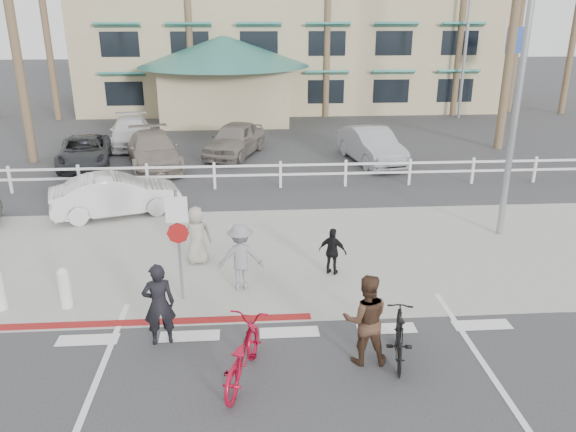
{
  "coord_description": "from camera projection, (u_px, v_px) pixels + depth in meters",
  "views": [
    {
      "loc": [
        -0.72,
        -9.21,
        6.14
      ],
      "look_at": [
        0.17,
        3.38,
        1.5
      ],
      "focal_mm": 35.0,
      "sensor_mm": 36.0,
      "label": 1
    }
  ],
  "objects": [
    {
      "name": "pedestrian_b",
      "position": [
        197.0,
        235.0,
        14.27
      ],
      "size": [
        0.78,
        0.55,
        1.51
      ],
      "primitive_type": "imported",
      "rotation": [
        0.0,
        0.0,
        3.23
      ],
      "color": "gray",
      "rests_on": "ground"
    },
    {
      "name": "sidewalk_plaza",
      "position": [
        279.0,
        254.0,
        15.0
      ],
      "size": [
        22.0,
        7.0,
        0.01
      ],
      "primitive_type": "cube",
      "color": "gray",
      "rests_on": "ground"
    },
    {
      "name": "rider_red",
      "position": [
        159.0,
        304.0,
        10.74
      ],
      "size": [
        0.69,
        0.53,
        1.69
      ],
      "primitive_type": "imported",
      "rotation": [
        0.0,
        0.0,
        3.35
      ],
      "color": "black",
      "rests_on": "ground"
    },
    {
      "name": "bike_path",
      "position": [
        301.0,
        421.0,
        8.92
      ],
      "size": [
        12.0,
        16.0,
        0.01
      ],
      "primitive_type": "cube",
      "color": "#333335",
      "rests_on": "ground"
    },
    {
      "name": "lot_car_3",
      "position": [
        371.0,
        146.0,
        23.81
      ],
      "size": [
        2.37,
        4.7,
        1.48
      ],
      "primitive_type": "imported",
      "rotation": [
        0.0,
        0.0,
        0.19
      ],
      "color": "gray",
      "rests_on": "ground"
    },
    {
      "name": "pedestrian_a",
      "position": [
        241.0,
        257.0,
        12.9
      ],
      "size": [
        1.06,
        0.63,
        1.61
      ],
      "primitive_type": "imported",
      "rotation": [
        0.0,
        0.0,
        3.17
      ],
      "color": "gray",
      "rests_on": "ground"
    },
    {
      "name": "streetlight_1",
      "position": [
        467.0,
        36.0,
        32.42
      ],
      "size": [
        0.6,
        2.0,
        9.5
      ],
      "primitive_type": null,
      "color": "gray",
      "rests_on": "ground"
    },
    {
      "name": "rider_black",
      "position": [
        366.0,
        319.0,
        10.15
      ],
      "size": [
        0.89,
        0.71,
        1.75
      ],
      "primitive_type": "imported",
      "rotation": [
        0.0,
        0.0,
        3.09
      ],
      "color": "#3F291C",
      "rests_on": "ground"
    },
    {
      "name": "palm_10",
      "position": [
        10.0,
        14.0,
        22.1
      ],
      "size": [
        4.0,
        4.0,
        12.0
      ],
      "primitive_type": null,
      "color": "#1F3F18",
      "rests_on": "ground"
    },
    {
      "name": "rail_fence",
      "position": [
        283.0,
        174.0,
        20.48
      ],
      "size": [
        29.4,
        0.16,
        1.0
      ],
      "primitive_type": null,
      "color": "silver",
      "rests_on": "ground"
    },
    {
      "name": "palm_5",
      "position": [
        328.0,
        4.0,
        32.22
      ],
      "size": [
        4.0,
        4.0,
        13.0
      ],
      "primitive_type": null,
      "color": "#1F3F18",
      "rests_on": "ground"
    },
    {
      "name": "curb_red",
      "position": [
        144.0,
        322.0,
        11.71
      ],
      "size": [
        7.0,
        0.25,
        0.02
      ],
      "primitive_type": "cube",
      "color": "maroon",
      "rests_on": "ground"
    },
    {
      "name": "car_white_sedan",
      "position": [
        116.0,
        195.0,
        17.71
      ],
      "size": [
        4.22,
        2.54,
        1.31
      ],
      "primitive_type": "imported",
      "rotation": [
        0.0,
        0.0,
        1.88
      ],
      "color": "silver",
      "rests_on": "ground"
    },
    {
      "name": "bike_black",
      "position": [
        399.0,
        336.0,
        10.33
      ],
      "size": [
        0.83,
        1.74,
        1.01
      ],
      "primitive_type": "imported",
      "rotation": [
        0.0,
        0.0,
        2.92
      ],
      "color": "black",
      "rests_on": "ground"
    },
    {
      "name": "lot_car_4",
      "position": [
        131.0,
        132.0,
        26.87
      ],
      "size": [
        2.54,
        4.76,
        1.31
      ],
      "primitive_type": "imported",
      "rotation": [
        0.0,
        0.0,
        0.16
      ],
      "color": "silver",
      "rests_on": "ground"
    },
    {
      "name": "palm_1",
      "position": [
        42.0,
        3.0,
        31.16
      ],
      "size": [
        4.0,
        4.0,
        13.0
      ],
      "primitive_type": null,
      "color": "#1F3F18",
      "rests_on": "ground"
    },
    {
      "name": "cross_street",
      "position": [
        272.0,
        205.0,
        18.75
      ],
      "size": [
        40.0,
        5.0,
        0.01
      ],
      "primitive_type": "cube",
      "color": "#333335",
      "rests_on": "ground"
    },
    {
      "name": "parking_lot",
      "position": [
        264.0,
        143.0,
        27.64
      ],
      "size": [
        50.0,
        16.0,
        0.01
      ],
      "primitive_type": "cube",
      "color": "#333335",
      "rests_on": "ground"
    },
    {
      "name": "lot_car_2",
      "position": [
        235.0,
        139.0,
        24.93
      ],
      "size": [
        3.08,
        4.68,
        1.48
      ],
      "primitive_type": "imported",
      "rotation": [
        0.0,
        0.0,
        -0.34
      ],
      "color": "slate",
      "rests_on": "ground"
    },
    {
      "name": "building",
      "position": [
        286.0,
        18.0,
        38.0
      ],
      "size": [
        28.0,
        16.0,
        11.3
      ],
      "primitive_type": null,
      "color": "tan",
      "rests_on": "ground"
    },
    {
      "name": "pedestrian_child",
      "position": [
        333.0,
        252.0,
        13.69
      ],
      "size": [
        0.76,
        0.57,
        1.2
      ],
      "primitive_type": "imported",
      "rotation": [
        0.0,
        0.0,
        2.69
      ],
      "color": "black",
      "rests_on": "ground"
    },
    {
      "name": "streetlight_0",
      "position": [
        521.0,
        76.0,
        14.82
      ],
      "size": [
        0.6,
        2.0,
        9.0
      ],
      "primitive_type": null,
      "color": "gray",
      "rests_on": "ground"
    },
    {
      "name": "info_sign",
      "position": [
        511.0,
        74.0,
        31.35
      ],
      "size": [
        1.2,
        0.16,
        5.6
      ],
      "primitive_type": null,
      "color": "navy",
      "rests_on": "ground"
    },
    {
      "name": "bollard_0",
      "position": [
        65.0,
        288.0,
        12.18
      ],
      "size": [
        0.26,
        0.26,
        0.95
      ],
      "primitive_type": null,
      "color": "silver",
      "rests_on": "ground"
    },
    {
      "name": "sign_post",
      "position": [
        179.0,
        240.0,
        12.2
      ],
      "size": [
        0.5,
        0.1,
        2.9
      ],
      "primitive_type": null,
      "color": "gray",
      "rests_on": "ground"
    },
    {
      "name": "ground",
      "position": [
        292.0,
        350.0,
        10.79
      ],
      "size": [
        140.0,
        140.0,
        0.0
      ],
      "primitive_type": "plane",
      "color": "#333335"
    },
    {
      "name": "bike_red",
      "position": [
        242.0,
        354.0,
        9.75
      ],
      "size": [
        1.21,
        2.13,
        1.06
      ],
      "primitive_type": "imported",
      "rotation": [
        0.0,
        0.0,
        2.88
      ],
      "color": "#9F0822",
      "rests_on": "ground"
    },
    {
      "name": "lot_car_1",
      "position": [
        154.0,
        150.0,
        23.15
      ],
      "size": [
        3.1,
        5.17,
        1.4
      ],
      "primitive_type": "imported",
      "rotation": [
        0.0,
        0.0,
        0.25
      ],
      "color": "gray",
      "rests_on": "ground"
    },
    {
      "name": "lot_car_0",
      "position": [
        85.0,
        151.0,
        23.36
      ],
      "size": [
        2.8,
        4.68,
        1.22
      ],
      "primitive_type": "imported",
      "rotation": [
        0.0,
        0.0,
        0.19
      ],
      "color": "#25272B",
      "rests_on": "ground"
    }
  ]
}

